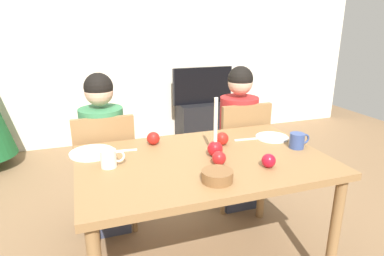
% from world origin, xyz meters
% --- Properties ---
extents(back_wall, '(6.40, 0.10, 2.60)m').
position_xyz_m(back_wall, '(0.00, 2.60, 1.30)').
color(back_wall, beige).
rests_on(back_wall, ground).
extents(dining_table, '(1.40, 0.90, 0.75)m').
position_xyz_m(dining_table, '(0.00, 0.00, 0.67)').
color(dining_table, olive).
rests_on(dining_table, ground).
extents(chair_left, '(0.40, 0.40, 0.90)m').
position_xyz_m(chair_left, '(-0.51, 0.61, 0.51)').
color(chair_left, olive).
rests_on(chair_left, ground).
extents(chair_right, '(0.40, 0.40, 0.90)m').
position_xyz_m(chair_right, '(0.54, 0.61, 0.51)').
color(chair_right, olive).
rests_on(chair_right, ground).
extents(person_left_child, '(0.30, 0.30, 1.17)m').
position_xyz_m(person_left_child, '(-0.51, 0.64, 0.57)').
color(person_left_child, '#33384C').
rests_on(person_left_child, ground).
extents(person_right_child, '(0.30, 0.30, 1.17)m').
position_xyz_m(person_right_child, '(0.54, 0.64, 0.57)').
color(person_right_child, '#33384C').
rests_on(person_right_child, ground).
extents(tv_stand, '(0.64, 0.40, 0.48)m').
position_xyz_m(tv_stand, '(0.87, 2.30, 0.24)').
color(tv_stand, black).
rests_on(tv_stand, ground).
extents(tv, '(0.79, 0.05, 0.46)m').
position_xyz_m(tv, '(0.87, 2.30, 0.71)').
color(tv, black).
rests_on(tv, tv_stand).
extents(candle_centerpiece, '(0.09, 0.09, 0.35)m').
position_xyz_m(candle_centerpiece, '(0.07, 0.01, 0.82)').
color(candle_centerpiece, red).
rests_on(candle_centerpiece, dining_table).
extents(plate_left, '(0.26, 0.26, 0.01)m').
position_xyz_m(plate_left, '(-0.60, 0.28, 0.76)').
color(plate_left, white).
rests_on(plate_left, dining_table).
extents(plate_right, '(0.21, 0.21, 0.01)m').
position_xyz_m(plate_right, '(0.55, 0.17, 0.76)').
color(plate_right, silver).
rests_on(plate_right, dining_table).
extents(mug_left, '(0.13, 0.08, 0.10)m').
position_xyz_m(mug_left, '(-0.52, 0.06, 0.80)').
color(mug_left, silver).
rests_on(mug_left, dining_table).
extents(mug_right, '(0.13, 0.09, 0.09)m').
position_xyz_m(mug_right, '(0.60, -0.03, 0.80)').
color(mug_right, '#33477F').
rests_on(mug_right, dining_table).
extents(fork_left, '(0.18, 0.04, 0.01)m').
position_xyz_m(fork_left, '(-0.43, 0.26, 0.75)').
color(fork_left, silver).
rests_on(fork_left, dining_table).
extents(fork_right, '(0.18, 0.03, 0.01)m').
position_xyz_m(fork_right, '(0.38, 0.19, 0.75)').
color(fork_right, silver).
rests_on(fork_right, dining_table).
extents(bowl_walnuts, '(0.16, 0.16, 0.05)m').
position_xyz_m(bowl_walnuts, '(-0.04, -0.29, 0.78)').
color(bowl_walnuts, brown).
rests_on(bowl_walnuts, dining_table).
extents(apple_near_candle, '(0.08, 0.08, 0.08)m').
position_xyz_m(apple_near_candle, '(0.19, 0.16, 0.79)').
color(apple_near_candle, red).
rests_on(apple_near_candle, dining_table).
extents(apple_by_left_plate, '(0.08, 0.08, 0.08)m').
position_xyz_m(apple_by_left_plate, '(0.05, -0.11, 0.79)').
color(apple_by_left_plate, '#AC191A').
rests_on(apple_by_left_plate, dining_table).
extents(apple_by_right_mug, '(0.08, 0.08, 0.08)m').
position_xyz_m(apple_by_right_mug, '(-0.22, 0.31, 0.79)').
color(apple_by_right_mug, red).
rests_on(apple_by_right_mug, dining_table).
extents(apple_far_edge, '(0.08, 0.08, 0.08)m').
position_xyz_m(apple_far_edge, '(0.28, -0.23, 0.79)').
color(apple_far_edge, '#B21022').
rests_on(apple_far_edge, dining_table).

